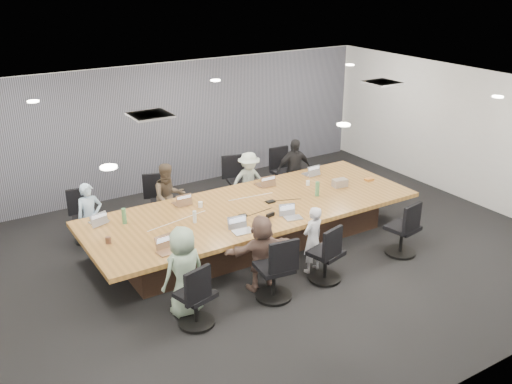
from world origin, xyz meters
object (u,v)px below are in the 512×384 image
laptop_0 (99,222)px  person_1 (169,197)px  person_3 (294,170)px  mug_brown (108,240)px  person_4 (184,271)px  chair_2 (240,185)px  bottle_green_right (317,189)px  bottle_green_left (124,216)px  snack_packet (369,179)px  laptop_1 (181,203)px  person_2 (249,182)px  stapler (270,215)px  laptop_3 (310,174)px  bottle_clear (195,217)px  laptop_5 (243,232)px  conference_table (253,224)px  person_0 (90,217)px  person_5 (261,253)px  canvas_bag (340,183)px  chair_5 (274,272)px  person_6 (313,240)px  chair_3 (284,176)px  chair_1 (162,205)px  laptop_4 (168,252)px  laptop_2 (264,184)px  chair_6 (326,257)px  chair_0 (86,223)px  chair_7 (402,232)px

laptop_0 → person_1: bearing=-173.6°
laptop_0 → person_3: bearing=173.4°
mug_brown → person_4: bearing=-63.3°
chair_2 → bottle_green_right: (0.54, -1.91, 0.44)m
bottle_green_left → snack_packet: bottle_green_left is taller
laptop_1 → person_2: 1.85m
bottle_green_right → stapler: size_ratio=1.61×
stapler → person_1: bearing=107.3°
laptop_3 → bottle_clear: bearing=14.6°
laptop_5 → conference_table: bearing=55.4°
person_0 → bottle_clear: 1.97m
laptop_3 → person_5: person_5 is taller
person_4 → stapler: bearing=-167.2°
person_0 → canvas_bag: person_0 is taller
bottle_green_right → person_0: bearing=157.7°
chair_5 → person_1: (-0.35, 3.05, 0.22)m
snack_packet → person_6: bearing=-152.1°
bottle_green_left → mug_brown: (-0.47, -0.56, -0.08)m
snack_packet → laptop_3: bearing=131.1°
chair_2 → snack_packet: 2.66m
chair_3 → person_4: bearing=41.4°
person_4 → chair_1: bearing=-116.8°
chair_2 → person_1: (-1.77, -0.35, 0.23)m
chair_5 → snack_packet: size_ratio=5.10×
laptop_4 → stapler: size_ratio=1.81×
laptop_2 → chair_6: bearing=82.6°
laptop_4 → mug_brown: mug_brown is taller
chair_1 → person_0: bearing=33.0°
person_1 → stapler: person_1 is taller
laptop_5 → mug_brown: size_ratio=3.08×
chair_2 → chair_5: bearing=82.2°
chair_1 → canvas_bag: size_ratio=2.71×
chair_0 → person_1: bearing=176.1°
person_4 → bottle_green_right: person_4 is taller
person_0 → canvas_bag: size_ratio=4.46×
person_2 → laptop_3: (1.12, -0.55, 0.13)m
laptop_3 → chair_1: bearing=-18.6°
chair_0 → mug_brown: 1.79m
chair_0 → bottle_green_right: size_ratio=2.70×
person_6 → chair_7: bearing=157.2°
chair_1 → chair_5: bearing=115.7°
laptop_1 → person_0: bearing=-19.7°
chair_3 → chair_5: 4.24m
person_0 → laptop_5: (1.85, -2.15, 0.13)m
bottle_clear → laptop_4: bearing=-137.7°
mug_brown → laptop_3: bearing=10.6°
bottle_green_left → chair_3: bearing=16.2°
chair_7 → snack_packet: 1.75m
person_6 → mug_brown: (-2.96, 1.31, 0.22)m
person_4 → conference_table: bearing=-155.2°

